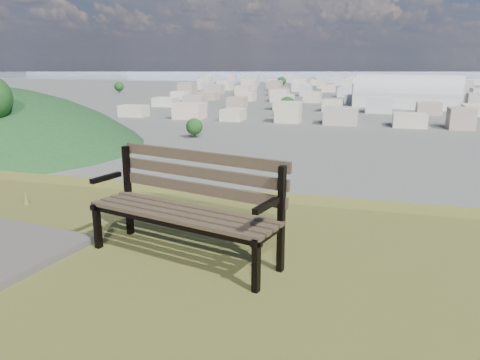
% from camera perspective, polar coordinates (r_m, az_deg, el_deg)
% --- Properties ---
extents(park_bench, '(2.03, 1.09, 1.02)m').
position_cam_1_polar(park_bench, '(4.55, -6.28, -2.45)').
color(park_bench, '#463B28').
rests_on(park_bench, hilltop_mesa).
extents(arena, '(60.62, 34.25, 24.13)m').
position_cam_1_polar(arena, '(285.42, 19.78, 9.46)').
color(arena, silver).
rests_on(arena, ground).
extents(city_blocks, '(395.00, 361.00, 7.00)m').
position_cam_1_polar(city_blocks, '(397.11, 16.28, 10.62)').
color(city_blocks, beige).
rests_on(city_blocks, ground).
extents(city_trees, '(406.52, 387.20, 9.98)m').
position_cam_1_polar(city_trees, '(322.86, 11.47, 10.37)').
color(city_trees, '#38281C').
rests_on(city_trees, ground).
extents(bay_water, '(2400.00, 700.00, 0.12)m').
position_cam_1_polar(bay_water, '(902.38, 16.44, 12.28)').
color(bay_water, '#97AFC0').
rests_on(bay_water, ground).
extents(far_hills, '(2050.00, 340.00, 60.00)m').
position_cam_1_polar(far_hills, '(1406.25, 14.02, 14.09)').
color(far_hills, '#8A93AB').
rests_on(far_hills, ground).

